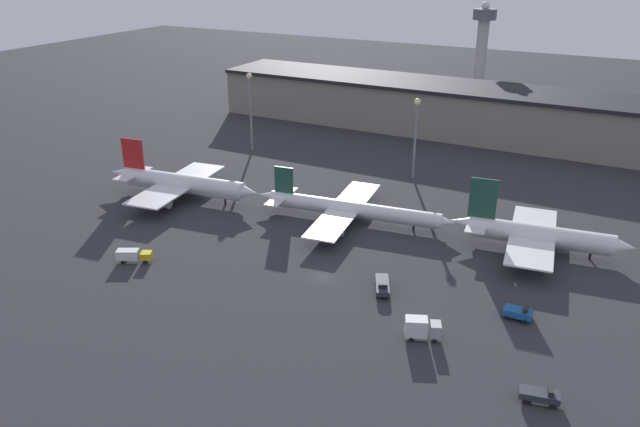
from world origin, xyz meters
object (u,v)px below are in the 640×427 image
airplane_0 (181,184)px  service_vehicle_1 (540,395)px  control_tower (482,45)px  airplane_1 (350,209)px  service_vehicle_4 (518,313)px  service_vehicle_0 (382,285)px  service_vehicle_3 (421,328)px  airplane_2 (537,235)px  service_vehicle_2 (133,255)px

airplane_0 → service_vehicle_1: size_ratio=7.26×
control_tower → airplane_1: bearing=-87.7°
service_vehicle_4 → service_vehicle_0: bearing=-175.8°
service_vehicle_3 → airplane_1: bearing=106.1°
airplane_1 → service_vehicle_4: airplane_1 is taller
airplane_2 → service_vehicle_4: size_ratio=7.82×
service_vehicle_4 → control_tower: size_ratio=0.12×
service_vehicle_4 → service_vehicle_3: bearing=-134.5°
airplane_2 → service_vehicle_1: bearing=-86.5°
service_vehicle_2 → service_vehicle_1: bearing=-31.7°
service_vehicle_1 → service_vehicle_3: service_vehicle_3 is taller
airplane_0 → service_vehicle_3: 80.29m
airplane_0 → service_vehicle_0: airplane_0 is taller
airplane_2 → airplane_0: bearing=-179.9°
airplane_1 → service_vehicle_3: (30.49, -37.41, -0.92)m
service_vehicle_0 → service_vehicle_1: size_ratio=1.30×
airplane_2 → service_vehicle_1: (9.30, -48.36, -2.52)m
airplane_2 → service_vehicle_3: (-10.67, -41.47, -1.65)m
airplane_2 → service_vehicle_0: airplane_2 is taller
control_tower → airplane_0: bearing=-105.6°
airplane_0 → control_tower: (38.58, 138.34, 19.01)m
airplane_2 → service_vehicle_2: (-71.34, -43.25, -2.15)m
service_vehicle_4 → airplane_0: bearing=168.4°
airplane_1 → airplane_2: (41.16, 4.07, 0.73)m
airplane_2 → service_vehicle_1: size_ratio=6.39×
service_vehicle_0 → service_vehicle_3: size_ratio=1.21×
service_vehicle_2 → airplane_1: bearing=24.3°
service_vehicle_0 → control_tower: (-24.24, 157.35, 21.81)m
airplane_0 → service_vehicle_4: airplane_0 is taller
service_vehicle_2 → service_vehicle_3: service_vehicle_3 is taller
service_vehicle_2 → control_tower: (24.92, 170.42, 21.37)m
airplane_0 → airplane_1: (43.84, 7.10, -0.94)m
airplane_1 → service_vehicle_2: 49.48m
service_vehicle_0 → service_vehicle_1: service_vehicle_1 is taller
service_vehicle_3 → service_vehicle_0: bearing=112.5°
airplane_2 → service_vehicle_3: size_ratio=5.95×
airplane_1 → service_vehicle_4: (43.34, -24.06, -1.72)m
service_vehicle_1 → service_vehicle_2: 80.80m
airplane_0 → service_vehicle_2: (13.66, -32.08, -2.36)m
service_vehicle_0 → service_vehicle_4: service_vehicle_4 is taller
service_vehicle_4 → control_tower: bearing=106.8°
airplane_0 → service_vehicle_0: (62.81, -19.02, -2.80)m
airplane_2 → service_vehicle_4: bearing=-93.0°
airplane_1 → service_vehicle_0: 32.34m
service_vehicle_1 → control_tower: control_tower is taller
airplane_0 → service_vehicle_0: bearing=-24.2°
control_tower → service_vehicle_4: bearing=-72.6°
service_vehicle_2 → airplane_0: bearing=85.0°
service_vehicle_3 → service_vehicle_2: bearing=158.6°
service_vehicle_3 → service_vehicle_4: size_ratio=1.31×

